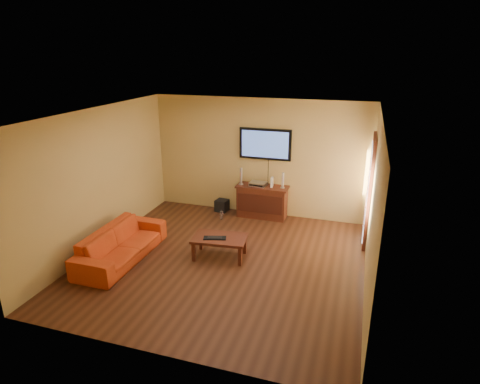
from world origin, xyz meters
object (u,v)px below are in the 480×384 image
at_px(game_console, 272,182).
at_px(av_receiver, 258,184).
at_px(television, 265,144).
at_px(media_console, 262,201).
at_px(coffee_table, 220,240).
at_px(sofa, 121,239).
at_px(speaker_left, 241,177).
at_px(speaker_right, 283,181).
at_px(bottle, 221,215).
at_px(keyboard, 215,238).
at_px(subwoofer, 222,205).

bearing_deg(game_console, av_receiver, -179.25).
bearing_deg(television, media_console, -90.00).
relative_size(coffee_table, sofa, 0.51).
distance_m(television, game_console, 0.87).
relative_size(television, speaker_left, 2.98).
xyz_separation_m(speaker_right, av_receiver, (-0.57, -0.02, -0.12)).
height_order(speaker_right, game_console, speaker_right).
bearing_deg(bottle, keyboard, -73.78).
relative_size(speaker_right, subwoofer, 1.29).
bearing_deg(av_receiver, media_console, 3.54).
bearing_deg(game_console, bottle, -160.14).
relative_size(av_receiver, bottle, 1.66).
xyz_separation_m(game_console, bottle, (-1.07, -0.45, -0.76)).
bearing_deg(speaker_left, sofa, -119.12).
height_order(speaker_left, speaker_right, speaker_left).
bearing_deg(av_receiver, keyboard, -90.53).
xyz_separation_m(av_receiver, keyboard, (-0.23, -2.20, -0.37)).
bearing_deg(speaker_right, subwoofer, 178.45).
bearing_deg(television, game_console, -36.85).
xyz_separation_m(sofa, subwoofer, (0.98, 2.77, -0.26)).
relative_size(speaker_left, bottle, 1.78).
height_order(sofa, subwoofer, sofa).
relative_size(media_console, speaker_left, 2.99).
bearing_deg(speaker_left, bottle, -131.48).
distance_m(television, subwoofer, 1.85).
relative_size(television, keyboard, 2.70).
relative_size(bottle, keyboard, 0.51).
bearing_deg(sofa, subwoofer, -19.38).
relative_size(media_console, bottle, 5.30).
relative_size(media_console, av_receiver, 3.20).
bearing_deg(keyboard, subwoofer, 106.70).
xyz_separation_m(speaker_left, speaker_right, (0.97, 0.05, -0.02)).
distance_m(game_console, subwoofer, 1.42).
bearing_deg(coffee_table, sofa, -161.14).
xyz_separation_m(subwoofer, bottle, (0.16, -0.48, -0.04)).
bearing_deg(keyboard, speaker_right, 70.16).
height_order(coffee_table, speaker_right, speaker_right).
height_order(game_console, bottle, game_console).
distance_m(media_console, television, 1.32).
bearing_deg(game_console, media_console, -176.57).
height_order(game_console, keyboard, game_console).
relative_size(subwoofer, bottle, 1.25).
bearing_deg(game_console, speaker_left, -178.61).
bearing_deg(bottle, subwoofer, 108.43).
bearing_deg(sofa, av_receiver, -34.69).
bearing_deg(television, subwoofer, -172.72).
distance_m(speaker_right, subwoofer, 1.67).
bearing_deg(media_console, sofa, -126.33).
bearing_deg(av_receiver, bottle, -144.65).
bearing_deg(coffee_table, speaker_left, 96.33).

